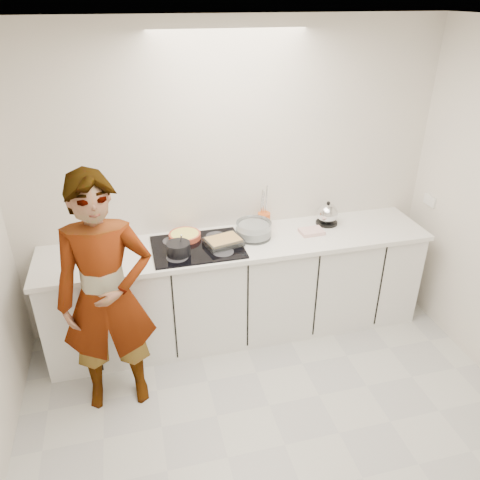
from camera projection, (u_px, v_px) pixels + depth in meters
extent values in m
cube|color=beige|center=(285.00, 445.00, 3.19)|extent=(3.60, 3.20, 0.00)
cube|color=white|center=(313.00, 27.00, 1.97)|extent=(3.60, 3.20, 0.00)
cube|color=silver|center=(230.00, 184.00, 3.95)|extent=(3.60, 0.00, 2.60)
cube|color=white|center=(430.00, 201.00, 4.21)|extent=(0.02, 0.15, 0.09)
cube|color=white|center=(239.00, 290.00, 4.08)|extent=(3.20, 0.58, 0.87)
cube|color=white|center=(239.00, 244.00, 3.87)|extent=(3.24, 0.64, 0.04)
cube|color=black|center=(198.00, 247.00, 3.76)|extent=(0.72, 0.54, 0.01)
cylinder|color=#C04B30|center=(185.00, 236.00, 3.87)|extent=(0.27, 0.27, 0.04)
cylinder|color=#FFEF60|center=(185.00, 234.00, 3.86)|extent=(0.23, 0.23, 0.01)
cylinder|color=black|center=(179.00, 249.00, 3.61)|extent=(0.19, 0.19, 0.10)
cylinder|color=silver|center=(180.00, 242.00, 3.61)|extent=(0.03, 0.07, 0.16)
cube|color=silver|center=(224.00, 242.00, 3.77)|extent=(0.33, 0.27, 0.05)
cube|color=tan|center=(223.00, 240.00, 3.76)|extent=(0.29, 0.24, 0.02)
cylinder|color=silver|center=(254.00, 230.00, 3.89)|extent=(0.33, 0.33, 0.14)
cylinder|color=white|center=(254.00, 232.00, 3.90)|extent=(0.28, 0.28, 0.06)
cube|color=white|center=(312.00, 231.00, 3.98)|extent=(0.20, 0.15, 0.03)
cylinder|color=black|center=(327.00, 223.00, 4.15)|extent=(0.25, 0.25, 0.02)
sphere|color=silver|center=(327.00, 214.00, 4.11)|extent=(0.24, 0.24, 0.18)
sphere|color=black|center=(328.00, 203.00, 4.06)|extent=(0.04, 0.04, 0.03)
cylinder|color=#CC5219|center=(264.00, 220.00, 4.06)|extent=(0.13, 0.13, 0.13)
imported|color=white|center=(107.00, 298.00, 3.17)|extent=(0.66, 0.44, 1.80)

